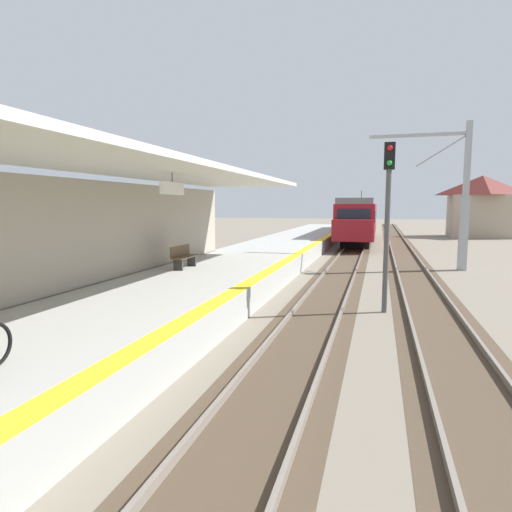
% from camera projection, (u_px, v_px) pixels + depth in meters
% --- Properties ---
extents(station_platform, '(5.00, 80.00, 0.91)m').
position_uv_depth(station_platform, '(215.00, 279.00, 16.85)').
color(station_platform, '#A8A8A3').
rests_on(station_platform, ground).
extents(station_building_with_canopy, '(4.85, 24.00, 4.43)m').
position_uv_depth(station_building_with_canopy, '(66.00, 231.00, 11.31)').
color(station_building_with_canopy, '#4C4C4C').
rests_on(station_building_with_canopy, ground).
extents(track_pair_nearest_platform, '(2.34, 120.00, 0.16)m').
position_uv_depth(track_pair_nearest_platform, '(337.00, 278.00, 19.52)').
color(track_pair_nearest_platform, '#4C3D2D').
rests_on(track_pair_nearest_platform, ground).
extents(track_pair_middle, '(2.34, 120.00, 0.16)m').
position_uv_depth(track_pair_middle, '(417.00, 281.00, 18.59)').
color(track_pair_middle, '#4C3D2D').
rests_on(track_pair_middle, ground).
extents(approaching_train, '(2.93, 19.60, 4.76)m').
position_uv_depth(approaching_train, '(359.00, 218.00, 38.78)').
color(approaching_train, maroon).
rests_on(approaching_train, ground).
extents(rail_signal_post, '(0.32, 0.34, 5.20)m').
position_uv_depth(rail_signal_post, '(388.00, 210.00, 13.06)').
color(rail_signal_post, '#4C4C4C').
rests_on(rail_signal_post, ground).
extents(catenary_pylon_far_side, '(5.00, 0.40, 7.50)m').
position_uv_depth(catenary_pylon_far_side, '(459.00, 200.00, 21.79)').
color(catenary_pylon_far_side, '#9EA3A8').
rests_on(catenary_pylon_far_side, ground).
extents(platform_bench, '(0.45, 1.60, 0.88)m').
position_uv_depth(platform_bench, '(183.00, 256.00, 16.61)').
color(platform_bench, brown).
rests_on(platform_bench, station_platform).
extents(distant_trackside_house, '(6.60, 5.28, 6.40)m').
position_uv_depth(distant_trackside_house, '(481.00, 205.00, 44.84)').
color(distant_trackside_house, tan).
rests_on(distant_trackside_house, ground).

